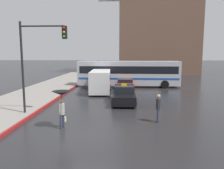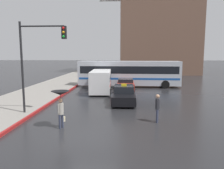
{
  "view_description": "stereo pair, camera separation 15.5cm",
  "coord_description": "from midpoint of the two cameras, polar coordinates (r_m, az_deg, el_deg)",
  "views": [
    {
      "loc": [
        1.39,
        -10.22,
        3.98
      ],
      "look_at": [
        0.45,
        8.63,
        1.4
      ],
      "focal_mm": 35.0,
      "sensor_mm": 36.0,
      "label": 1
    },
    {
      "loc": [
        1.54,
        -10.21,
        3.98
      ],
      "look_at": [
        0.45,
        8.63,
        1.4
      ],
      "focal_mm": 35.0,
      "sensor_mm": 36.0,
      "label": 2
    }
  ],
  "objects": [
    {
      "name": "pedestrian_man",
      "position": [
        13.19,
        12.12,
        -5.56
      ],
      "size": [
        0.33,
        0.42,
        1.68
      ],
      "rotation": [
        0.0,
        0.0,
        -1.83
      ],
      "color": "#2D3347",
      "rests_on": "ground_plane"
    },
    {
      "name": "traffic_light",
      "position": [
        14.88,
        -18.38,
        8.1
      ],
      "size": [
        3.05,
        0.38,
        6.07
      ],
      "color": "black",
      "rests_on": "ground_plane"
    },
    {
      "name": "city_bus",
      "position": [
        27.39,
        4.57,
        3.14
      ],
      "size": [
        12.52,
        2.93,
        3.19
      ],
      "rotation": [
        0.0,
        0.0,
        -1.6
      ],
      "color": "#B2B7C1",
      "rests_on": "ground_plane"
    },
    {
      "name": "building_tower_near",
      "position": [
        50.19,
        12.02,
        17.23
      ],
      "size": [
        15.81,
        12.68,
        24.73
      ],
      "color": "brown",
      "rests_on": "ground_plane"
    },
    {
      "name": "monument_cross",
      "position": [
        45.28,
        2.92,
        17.69
      ],
      "size": [
        9.14,
        0.9,
        20.77
      ],
      "color": "white",
      "rests_on": "ground_plane"
    },
    {
      "name": "ground_plane",
      "position": [
        11.06,
        -4.64,
        -13.32
      ],
      "size": [
        300.0,
        300.0,
        0.0
      ],
      "primitive_type": "plane",
      "color": "#262628"
    },
    {
      "name": "taxi",
      "position": [
        18.2,
        3.37,
        -2.74
      ],
      "size": [
        1.91,
        4.43,
        1.6
      ],
      "rotation": [
        0.0,
        0.0,
        3.14
      ],
      "color": "black",
      "rests_on": "ground_plane"
    },
    {
      "name": "ambulance_van",
      "position": [
        23.31,
        -2.72,
        1.12
      ],
      "size": [
        2.29,
        5.78,
        2.3
      ],
      "rotation": [
        0.0,
        0.0,
        3.19
      ],
      "color": "white",
      "rests_on": "ground_plane"
    },
    {
      "name": "sedan_red",
      "position": [
        23.94,
        3.75,
        -0.23
      ],
      "size": [
        1.91,
        4.1,
        1.35
      ],
      "rotation": [
        0.0,
        0.0,
        3.14
      ],
      "color": "#A52D23",
      "rests_on": "ground_plane"
    },
    {
      "name": "pedestrian_with_umbrella",
      "position": [
        12.04,
        -12.95,
        -3.64
      ],
      "size": [
        0.99,
        0.99,
        2.06
      ],
      "rotation": [
        0.0,
        0.0,
        1.17
      ],
      "color": "#2D3347",
      "rests_on": "ground_plane"
    }
  ]
}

